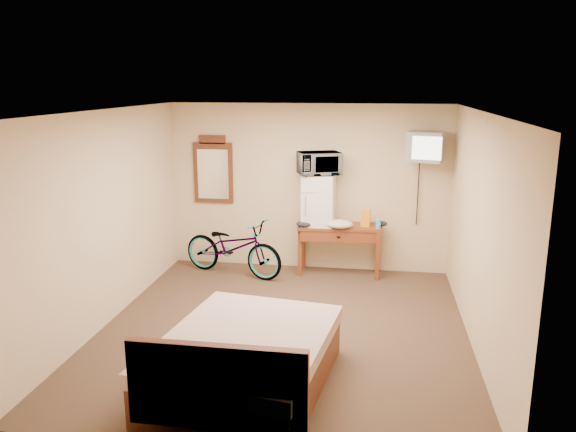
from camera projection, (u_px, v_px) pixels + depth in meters
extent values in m
plane|color=#4D3726|center=(284.00, 329.00, 6.53)|extent=(4.60, 4.60, 0.00)
plane|color=silver|center=(283.00, 111.00, 5.95)|extent=(4.60, 4.60, 0.00)
cube|color=beige|center=(308.00, 188.00, 8.45)|extent=(4.20, 0.04, 2.50)
cube|color=beige|center=(232.00, 304.00, 4.03)|extent=(4.20, 0.04, 2.50)
cube|color=beige|center=(106.00, 218.00, 6.55)|extent=(0.04, 4.60, 2.50)
cube|color=beige|center=(479.00, 233.00, 5.93)|extent=(0.04, 4.60, 2.50)
cube|color=beige|center=(303.00, 209.00, 8.53)|extent=(0.08, 0.01, 0.13)
cube|color=maroon|center=(340.00, 227.00, 8.25)|extent=(1.25, 0.54, 0.04)
cube|color=maroon|center=(300.00, 253.00, 8.24)|extent=(0.06, 0.06, 0.71)
cube|color=maroon|center=(377.00, 256.00, 8.07)|extent=(0.06, 0.06, 0.71)
cube|color=maroon|center=(303.00, 246.00, 8.60)|extent=(0.06, 0.06, 0.71)
cube|color=maroon|center=(377.00, 249.00, 8.43)|extent=(0.06, 0.06, 0.71)
cube|color=maroon|center=(339.00, 237.00, 8.07)|extent=(1.11, 0.10, 0.16)
cube|color=black|center=(339.00, 237.00, 8.05)|extent=(0.05, 0.02, 0.03)
cube|color=white|center=(319.00, 200.00, 8.19)|extent=(0.47, 0.46, 0.75)
cube|color=#A3A39E|center=(317.00, 193.00, 7.94)|extent=(0.46, 0.01, 0.00)
cylinder|color=#A3A39E|center=(306.00, 206.00, 8.01)|extent=(0.02, 0.02, 0.27)
imported|color=white|center=(319.00, 163.00, 8.07)|extent=(0.69, 0.59, 0.32)
cube|color=orange|center=(366.00, 218.00, 8.14)|extent=(0.14, 0.10, 0.26)
cylinder|color=#46C0EF|center=(378.00, 224.00, 8.06)|extent=(0.08, 0.08, 0.13)
ellipsoid|color=silver|center=(339.00, 224.00, 8.07)|extent=(0.39, 0.30, 0.12)
ellipsoid|color=black|center=(304.00, 224.00, 8.13)|extent=(0.24, 0.18, 0.09)
ellipsoid|color=black|center=(381.00, 224.00, 8.17)|extent=(0.17, 0.14, 0.08)
cube|color=black|center=(424.00, 151.00, 8.05)|extent=(0.14, 0.02, 0.14)
cylinder|color=black|center=(424.00, 152.00, 8.01)|extent=(0.05, 0.30, 0.05)
cube|color=#A3A39E|center=(426.00, 146.00, 7.77)|extent=(0.56, 0.50, 0.41)
cube|color=white|center=(427.00, 148.00, 7.58)|extent=(0.38, 0.11, 0.32)
cube|color=black|center=(424.00, 145.00, 7.97)|extent=(0.29, 0.08, 0.26)
cube|color=brown|center=(213.00, 173.00, 8.60)|extent=(0.61, 0.04, 0.93)
cube|color=brown|center=(212.00, 139.00, 8.48)|extent=(0.41, 0.04, 0.13)
cube|color=white|center=(213.00, 174.00, 8.58)|extent=(0.48, 0.01, 0.76)
imported|color=black|center=(233.00, 247.00, 8.29)|extent=(1.71, 1.02, 0.85)
cube|color=brown|center=(246.00, 367.00, 5.26)|extent=(1.65, 2.05, 0.40)
cube|color=beige|center=(246.00, 343.00, 5.20)|extent=(1.69, 2.09, 0.14)
cube|color=brown|center=(217.00, 387.00, 4.25)|extent=(1.40, 0.08, 0.70)
ellipsoid|color=silver|center=(188.00, 361.00, 4.59)|extent=(0.57, 0.35, 0.20)
ellipsoid|color=silver|center=(267.00, 367.00, 4.50)|extent=(0.57, 0.35, 0.20)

